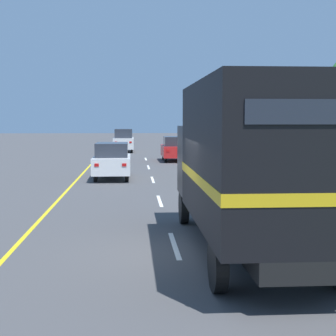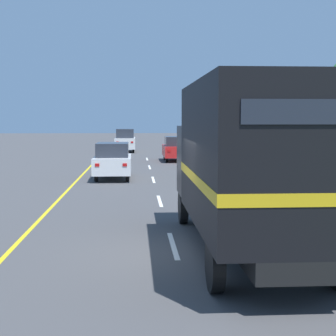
% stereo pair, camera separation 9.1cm
% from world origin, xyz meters
% --- Properties ---
extents(ground_plane, '(200.00, 200.00, 0.00)m').
position_xyz_m(ground_plane, '(0.00, 0.00, 0.00)').
color(ground_plane, '#444447').
extents(edge_line_yellow, '(0.12, 61.89, 0.01)m').
position_xyz_m(edge_line_yellow, '(-3.70, 14.82, 0.00)').
color(edge_line_yellow, yellow).
rests_on(edge_line_yellow, ground).
extents(centre_dash_near, '(0.12, 2.60, 0.01)m').
position_xyz_m(centre_dash_near, '(0.00, 0.68, 0.00)').
color(centre_dash_near, white).
rests_on(centre_dash_near, ground).
extents(centre_dash_mid_a, '(0.12, 2.60, 0.01)m').
position_xyz_m(centre_dash_mid_a, '(0.00, 7.28, 0.00)').
color(centre_dash_mid_a, white).
rests_on(centre_dash_mid_a, ground).
extents(centre_dash_mid_b, '(0.12, 2.60, 0.01)m').
position_xyz_m(centre_dash_mid_b, '(0.00, 13.88, 0.00)').
color(centre_dash_mid_b, white).
rests_on(centre_dash_mid_b, ground).
extents(centre_dash_far, '(0.12, 2.60, 0.01)m').
position_xyz_m(centre_dash_far, '(0.00, 20.48, 0.00)').
color(centre_dash_far, white).
rests_on(centre_dash_far, ground).
extents(centre_dash_farthest, '(0.12, 2.60, 0.01)m').
position_xyz_m(centre_dash_farthest, '(0.00, 27.08, 0.00)').
color(centre_dash_farthest, white).
rests_on(centre_dash_farthest, ground).
extents(horse_trailer_truck, '(2.55, 7.90, 3.69)m').
position_xyz_m(horse_trailer_truck, '(1.56, -0.31, 2.04)').
color(horse_trailer_truck, black).
rests_on(horse_trailer_truck, ground).
extents(lead_car_white, '(1.80, 4.08, 1.79)m').
position_xyz_m(lead_car_white, '(-1.99, 14.45, 0.91)').
color(lead_car_white, black).
rests_on(lead_car_white, ground).
extents(lead_car_red_ahead, '(1.80, 4.03, 1.74)m').
position_xyz_m(lead_car_red_ahead, '(2.02, 25.15, 0.89)').
color(lead_car_red_ahead, black).
rests_on(lead_car_red_ahead, ground).
extents(lead_car_white_ahead, '(1.80, 4.47, 2.09)m').
position_xyz_m(lead_car_white_ahead, '(-1.78, 35.72, 1.04)').
color(lead_car_white_ahead, black).
rests_on(lead_car_white_ahead, ground).
extents(highway_sign, '(2.00, 0.09, 2.71)m').
position_xyz_m(highway_sign, '(6.43, 8.87, 1.61)').
color(highway_sign, '#9E9EA3').
rests_on(highway_sign, ground).
extents(roadside_tree_mid, '(3.17, 3.17, 5.17)m').
position_xyz_m(roadside_tree_mid, '(9.74, 20.97, 3.57)').
color(roadside_tree_mid, brown).
rests_on(roadside_tree_mid, ground).
extents(roadside_tree_far, '(4.15, 4.15, 5.63)m').
position_xyz_m(roadside_tree_far, '(12.49, 26.53, 3.55)').
color(roadside_tree_far, brown).
rests_on(roadside_tree_far, ground).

